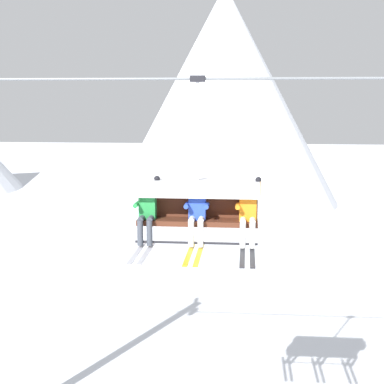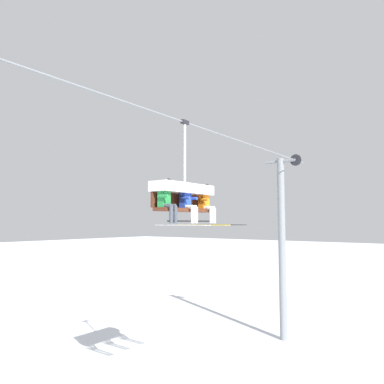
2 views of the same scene
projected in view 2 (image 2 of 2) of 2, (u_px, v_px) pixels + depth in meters
The scene contains 6 objects.
lift_tower_far at pixel (282, 243), 18.51m from camera, with size 0.36×1.88×9.02m.
lift_cable at pixel (209, 131), 12.45m from camera, with size 16.91×0.05×0.05m.
chairlift_chair at pixel (183, 193), 11.29m from camera, with size 2.33×0.74×3.10m.
skier_green at pixel (167, 201), 10.38m from camera, with size 0.48×1.70×1.34m.
skier_blue at pixel (189, 203), 11.13m from camera, with size 0.46×1.70×1.23m.
skier_orange at pixel (207, 203), 11.90m from camera, with size 0.48×1.70×1.34m.
Camera 2 is at (-9.93, -7.78, 5.69)m, focal length 35.00 mm.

